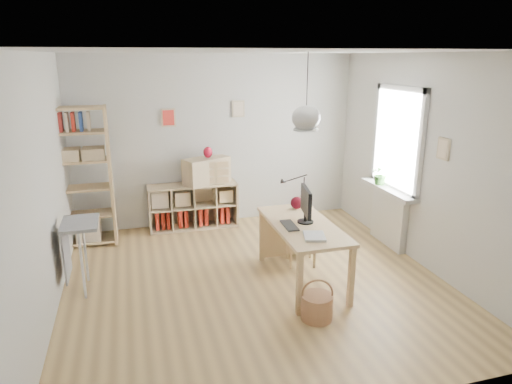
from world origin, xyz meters
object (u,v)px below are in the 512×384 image
object	(u,v)px
cube_shelf	(192,209)
tall_bookshelf	(82,172)
desk	(303,231)
chair	(301,232)
storage_chest	(295,237)
monitor	(306,203)
drawer_chest	(207,171)

from	to	relation	value
cube_shelf	tall_bookshelf	world-z (taller)	tall_bookshelf
desk	chair	bearing A→B (deg)	70.69
tall_bookshelf	storage_chest	size ratio (longest dim) A/B	3.12
desk	monitor	bearing A→B (deg)	39.45
cube_shelf	storage_chest	bearing A→B (deg)	-44.01
chair	monitor	xyz separation A→B (m)	(-0.14, -0.49, 0.57)
tall_bookshelf	drawer_chest	bearing A→B (deg)	7.52
cube_shelf	chair	bearing A→B (deg)	-54.72
desk	tall_bookshelf	bearing A→B (deg)	142.99
cube_shelf	drawer_chest	xyz separation A→B (m)	(0.25, -0.04, 0.63)
cube_shelf	storage_chest	world-z (taller)	cube_shelf
monitor	drawer_chest	bearing A→B (deg)	122.03
tall_bookshelf	drawer_chest	xyz separation A→B (m)	(1.82, 0.24, -0.16)
tall_bookshelf	drawer_chest	world-z (taller)	tall_bookshelf
tall_bookshelf	monitor	size ratio (longest dim) A/B	4.12
storage_chest	desk	bearing A→B (deg)	-95.36
drawer_chest	storage_chest	bearing A→B (deg)	-73.56
cube_shelf	storage_chest	distance (m)	1.82
cube_shelf	desk	bearing A→B (deg)	-65.39
desk	monitor	world-z (taller)	monitor
storage_chest	drawer_chest	distance (m)	1.78
desk	storage_chest	size ratio (longest dim) A/B	2.34
chair	drawer_chest	distance (m)	1.98
cube_shelf	drawer_chest	size ratio (longest dim) A/B	1.95
cube_shelf	monitor	bearing A→B (deg)	-63.98
cube_shelf	monitor	size ratio (longest dim) A/B	2.89
storage_chest	monitor	size ratio (longest dim) A/B	1.32
desk	drawer_chest	size ratio (longest dim) A/B	2.09
cube_shelf	drawer_chest	world-z (taller)	drawer_chest
storage_chest	drawer_chest	bearing A→B (deg)	141.65
tall_bookshelf	chair	bearing A→B (deg)	-27.20
desk	storage_chest	xyz separation A→B (m)	(0.28, 0.97, -0.49)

